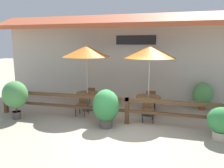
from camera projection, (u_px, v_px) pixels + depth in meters
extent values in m
plane|color=#9E937F|center=(120.00, 135.00, 6.86)|extent=(60.00, 60.00, 0.00)
cube|color=#BCB7A8|center=(140.00, 65.00, 10.52)|extent=(14.00, 0.40, 3.60)
cube|color=#B25133|center=(139.00, 20.00, 9.62)|extent=(14.28, 1.48, 0.70)
cube|color=black|center=(136.00, 40.00, 10.13)|extent=(1.86, 0.04, 0.42)
cube|color=brown|center=(127.00, 99.00, 7.69)|extent=(10.40, 0.14, 0.11)
cube|color=brown|center=(127.00, 111.00, 7.77)|extent=(10.40, 0.10, 0.09)
cube|color=brown|center=(6.00, 101.00, 9.07)|extent=(0.14, 0.14, 0.95)
cube|color=brown|center=(127.00, 111.00, 7.77)|extent=(0.14, 0.14, 0.95)
cylinder|color=#B7B2A8|center=(87.00, 83.00, 9.28)|extent=(0.06, 0.06, 2.36)
cone|color=orange|center=(86.00, 51.00, 9.03)|extent=(2.00, 2.00, 0.46)
sphere|color=#B2ADA3|center=(86.00, 46.00, 8.99)|extent=(0.07, 0.07, 0.07)
cylinder|color=brown|center=(87.00, 93.00, 9.36)|extent=(0.98, 0.98, 0.05)
cylinder|color=#333333|center=(88.00, 102.00, 9.43)|extent=(0.07, 0.07, 0.71)
cylinder|color=#333333|center=(88.00, 109.00, 9.49)|extent=(0.54, 0.54, 0.03)
cube|color=brown|center=(82.00, 105.00, 8.67)|extent=(0.43, 0.43, 0.05)
cube|color=brown|center=(84.00, 98.00, 8.81)|extent=(0.40, 0.05, 0.40)
cylinder|color=#2D2D2D|center=(76.00, 111.00, 8.59)|extent=(0.04, 0.04, 0.41)
cylinder|color=#2D2D2D|center=(84.00, 112.00, 8.48)|extent=(0.04, 0.04, 0.41)
cylinder|color=#2D2D2D|center=(80.00, 109.00, 8.94)|extent=(0.04, 0.04, 0.41)
cylinder|color=#2D2D2D|center=(88.00, 110.00, 8.84)|extent=(0.04, 0.04, 0.41)
cube|color=brown|center=(92.00, 96.00, 10.16)|extent=(0.45, 0.45, 0.05)
cube|color=brown|center=(91.00, 92.00, 9.94)|extent=(0.40, 0.07, 0.40)
cylinder|color=#2D2D2D|center=(97.00, 100.00, 10.35)|extent=(0.04, 0.04, 0.41)
cylinder|color=#2D2D2D|center=(89.00, 99.00, 10.42)|extent=(0.04, 0.04, 0.41)
cylinder|color=#2D2D2D|center=(95.00, 102.00, 9.99)|extent=(0.04, 0.04, 0.41)
cylinder|color=#2D2D2D|center=(87.00, 102.00, 10.06)|extent=(0.04, 0.04, 0.41)
cylinder|color=#B7B2A8|center=(149.00, 86.00, 8.62)|extent=(0.06, 0.06, 2.36)
cone|color=orange|center=(150.00, 52.00, 8.38)|extent=(2.00, 2.00, 0.46)
sphere|color=#B2ADA3|center=(150.00, 46.00, 8.34)|extent=(0.07, 0.07, 0.07)
cylinder|color=brown|center=(148.00, 97.00, 8.70)|extent=(0.98, 0.98, 0.05)
cylinder|color=#333333|center=(148.00, 106.00, 8.77)|extent=(0.07, 0.07, 0.71)
cylinder|color=#333333|center=(148.00, 114.00, 8.84)|extent=(0.54, 0.54, 0.03)
cube|color=brown|center=(148.00, 110.00, 7.99)|extent=(0.47, 0.47, 0.05)
cube|color=brown|center=(148.00, 103.00, 8.13)|extent=(0.40, 0.09, 0.40)
cylinder|color=#2D2D2D|center=(142.00, 118.00, 7.86)|extent=(0.04, 0.04, 0.41)
cylinder|color=#2D2D2D|center=(153.00, 118.00, 7.82)|extent=(0.04, 0.04, 0.41)
cylinder|color=#2D2D2D|center=(142.00, 114.00, 8.23)|extent=(0.04, 0.04, 0.41)
cylinder|color=#2D2D2D|center=(152.00, 115.00, 8.19)|extent=(0.04, 0.04, 0.41)
cube|color=brown|center=(150.00, 99.00, 9.51)|extent=(0.48, 0.48, 0.05)
cube|color=brown|center=(151.00, 95.00, 9.28)|extent=(0.40, 0.10, 0.40)
cylinder|color=#2D2D2D|center=(154.00, 104.00, 9.72)|extent=(0.04, 0.04, 0.41)
cylinder|color=#2D2D2D|center=(146.00, 103.00, 9.76)|extent=(0.04, 0.04, 0.41)
cylinder|color=#2D2D2D|center=(155.00, 106.00, 9.35)|extent=(0.04, 0.04, 0.41)
cylinder|color=#2D2D2D|center=(146.00, 106.00, 9.39)|extent=(0.04, 0.04, 0.41)
cylinder|color=#564C47|center=(106.00, 123.00, 7.51)|extent=(0.44, 0.44, 0.30)
cylinder|color=#564C47|center=(106.00, 119.00, 7.49)|extent=(0.48, 0.48, 0.04)
ellipsoid|color=#338442|center=(106.00, 106.00, 7.40)|extent=(0.91, 0.82, 1.11)
cylinder|color=#564C47|center=(17.00, 115.00, 8.36)|extent=(0.32, 0.32, 0.28)
cylinder|color=#564C47|center=(17.00, 112.00, 8.34)|extent=(0.35, 0.35, 0.04)
cylinder|color=brown|center=(16.00, 108.00, 8.31)|extent=(0.06, 0.06, 0.31)
ellipsoid|color=#4C934C|center=(15.00, 95.00, 8.22)|extent=(0.96, 0.86, 1.04)
cylinder|color=#B7AD99|center=(221.00, 135.00, 6.52)|extent=(0.49, 0.49, 0.28)
cylinder|color=#B7AD99|center=(221.00, 132.00, 6.49)|extent=(0.53, 0.53, 0.04)
ellipsoid|color=#338442|center=(222.00, 120.00, 6.43)|extent=(0.86, 0.77, 0.78)
cylinder|color=brown|center=(202.00, 107.00, 9.49)|extent=(0.29, 0.29, 0.27)
cylinder|color=brown|center=(202.00, 104.00, 9.47)|extent=(0.31, 0.31, 0.04)
ellipsoid|color=#4C934C|center=(203.00, 94.00, 9.39)|extent=(0.85, 0.77, 1.01)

